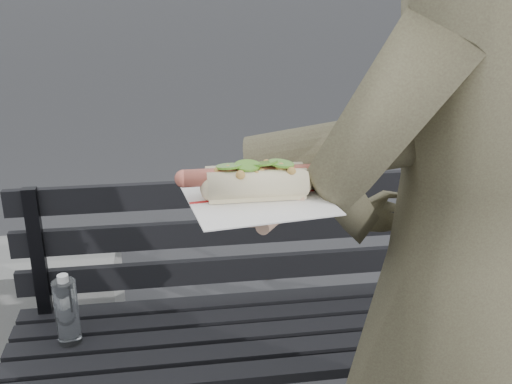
# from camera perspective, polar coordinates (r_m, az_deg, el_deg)

# --- Properties ---
(park_bench) EXTENTS (1.50, 0.44, 0.88)m
(park_bench) POSITION_cam_1_polar(r_m,az_deg,el_deg) (1.82, 0.78, -10.50)
(park_bench) COLOR black
(park_bench) RESTS_ON ground
(person) EXTENTS (0.77, 0.64, 1.80)m
(person) POSITION_cam_1_polar(r_m,az_deg,el_deg) (1.14, 18.57, -9.90)
(person) COLOR #473E2F
(person) RESTS_ON ground
(held_hotdog) EXTENTS (0.62, 0.31, 0.20)m
(held_hotdog) POSITION_cam_1_polar(r_m,az_deg,el_deg) (0.93, 10.78, 3.80)
(held_hotdog) COLOR #473E2F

